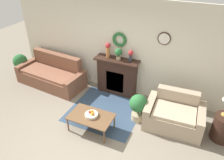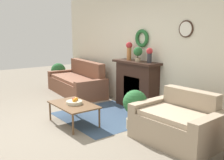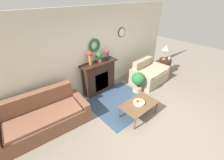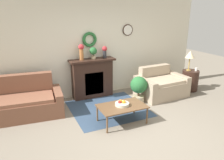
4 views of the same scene
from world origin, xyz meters
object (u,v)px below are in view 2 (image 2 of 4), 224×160
Objects in this scene: couch_left at (77,83)px; vase_on_mantel_left at (129,50)px; loveseat_right at (178,124)px; potted_plant_on_mantel at (138,53)px; potted_plant_floor_by_loveseat at (135,106)px; fireplace at (137,84)px; fruit_bowl at (74,102)px; potted_plant_floor_by_couch at (58,71)px; vase_on_mantel_right at (149,54)px; coffee_table at (74,106)px.

vase_on_mantel_left is at bearing 18.26° from couch_left.
loveseat_right is 3.27× the size of vase_on_mantel_left.
potted_plant_on_mantel is at bearing -3.54° from vase_on_mantel_left.
potted_plant_on_mantel is (-1.76, 0.73, 0.99)m from loveseat_right.
fireplace is at bearing 136.42° from potted_plant_floor_by_loveseat.
potted_plant_floor_by_loveseat is at bearing 40.88° from fruit_bowl.
vase_on_mantel_left is at bearing 157.62° from loveseat_right.
potted_plant_floor_by_couch is (-3.04, -0.37, -0.87)m from vase_on_mantel_left.
potted_plant_on_mantel is 3.47m from potted_plant_floor_by_couch.
potted_plant_floor_by_couch is 4.31m from potted_plant_floor_by_loveseat.
fireplace is 1.68m from fruit_bowl.
fireplace is 0.91× the size of loveseat_right.
potted_plant_on_mantel reaches higher than loveseat_right.
coffee_table is at bearing -100.36° from vase_on_mantel_right.
potted_plant_floor_by_loveseat reaches higher than coffee_table.
fruit_bowl is (2.11, -1.27, 0.13)m from couch_left.
potted_plant_on_mantel is (-0.03, 1.68, 0.93)m from coffee_table.
potted_plant_floor_by_loveseat is at bearing -4.47° from couch_left.
loveseat_right is 5.14m from potted_plant_floor_by_couch.
fruit_bowl reaches higher than coffee_table.
vase_on_mantel_right is 1.00× the size of potted_plant_on_mantel.
fruit_bowl is 1.94m from vase_on_mantel_left.
vase_on_mantel_right is (0.66, 0.00, -0.06)m from vase_on_mantel_left.
loveseat_right is (1.80, -0.74, -0.25)m from fireplace.
vase_on_mantel_right is at bearing 79.64° from coffee_table.
vase_on_mantel_left is 0.33m from potted_plant_on_mantel.
potted_plant_on_mantel is at bearing 15.75° from couch_left.
vase_on_mantel_left is at bearing 101.78° from coffee_table.
loveseat_right is at bearing -22.39° from fireplace.
potted_plant_on_mantel is at bearing 135.60° from potted_plant_floor_by_loveseat.
vase_on_mantel_left is 0.57× the size of potted_plant_floor_by_couch.
vase_on_mantel_left reaches higher than potted_plant_floor_by_loveseat.
couch_left is at bearing -170.46° from vase_on_mantel_right.
potted_plant_floor_by_loveseat is (-0.84, -0.17, 0.13)m from loveseat_right.
vase_on_mantel_right is 0.44× the size of potted_plant_floor_by_couch.
potted_plant_on_mantel is (0.04, -0.01, 0.74)m from fireplace.
fireplace is 2.98× the size of vase_on_mantel_left.
fireplace is at bearing -179.18° from vase_on_mantel_right.
potted_plant_floor_by_loveseat is at bearing -36.51° from vase_on_mantel_left.
fruit_bowl is 0.95× the size of vase_on_mantel_right.
potted_plant_floor_by_loveseat is at bearing -44.40° from potted_plant_on_mantel.
vase_on_mantel_left is 1.79m from potted_plant_floor_by_loveseat.
couch_left is at bearing 170.31° from potted_plant_floor_by_loveseat.
potted_plant_on_mantel is 0.45× the size of potted_plant_floor_by_loveseat.
potted_plant_floor_by_couch is at bearing -173.80° from fireplace.
vase_on_mantel_right is at bearing 0.00° from vase_on_mantel_left.
potted_plant_floor_by_loveseat is at bearing 41.33° from coffee_table.
vase_on_mantel_right is (0.30, 1.68, 0.84)m from fruit_bowl.
fruit_bowl is at bearing 72.40° from coffee_table.
coffee_table is at bearing -138.67° from potted_plant_floor_by_loveseat.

